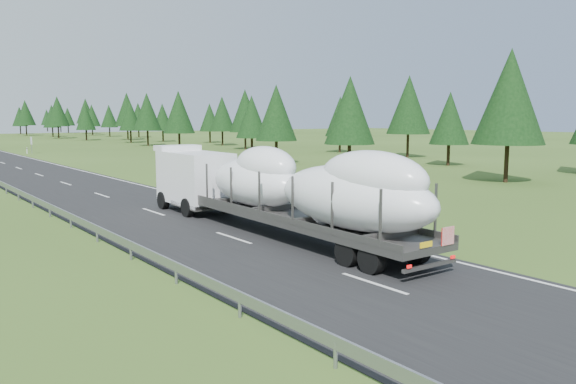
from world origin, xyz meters
TOP-DOWN VIEW (x-y plane):
  - ground at (0.00, 0.00)m, footprint 400.00×400.00m
  - highway_sign at (7.20, 80.00)m, footprint 0.08×0.90m
  - tree_line_right at (38.20, 93.34)m, footprint 27.11×257.38m
  - boat_truck at (2.15, 8.42)m, footprint 3.32×20.76m

SIDE VIEW (x-z plane):
  - ground at x=0.00m, z-range 0.00..0.00m
  - highway_sign at x=7.20m, z-range 0.51..3.11m
  - boat_truck at x=2.15m, z-range 0.19..4.51m
  - tree_line_right at x=38.20m, z-range 0.50..12.50m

